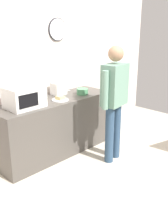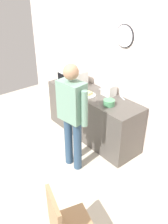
# 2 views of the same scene
# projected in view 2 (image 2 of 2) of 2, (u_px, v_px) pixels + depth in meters

# --- Properties ---
(ground_plane) EXTENTS (6.00, 6.00, 0.00)m
(ground_plane) POSITION_uv_depth(u_px,v_px,m) (40.00, 163.00, 3.97)
(ground_plane) COLOR beige
(back_wall) EXTENTS (5.40, 0.13, 2.60)m
(back_wall) POSITION_uv_depth(u_px,v_px,m) (112.00, 69.00, 4.21)
(back_wall) COLOR silver
(back_wall) RESTS_ON ground_plane
(kitchen_counter) EXTENTS (2.00, 0.62, 0.90)m
(kitchen_counter) POSITION_uv_depth(u_px,v_px,m) (92.00, 115.00, 4.47)
(kitchen_counter) COLOR #4C4742
(kitchen_counter) RESTS_ON ground_plane
(microwave) EXTENTS (0.50, 0.39, 0.30)m
(microwave) POSITION_uv_depth(u_px,v_px,m) (72.00, 77.00, 4.53)
(microwave) COLOR silver
(microwave) RESTS_ON kitchen_counter
(sandwich_plate) EXTENTS (0.25, 0.25, 0.07)m
(sandwich_plate) POSITION_uv_depth(u_px,v_px,m) (89.00, 94.00, 4.17)
(sandwich_plate) COLOR white
(sandwich_plate) RESTS_ON kitchen_counter
(salad_bowl) EXTENTS (0.19, 0.19, 0.10)m
(salad_bowl) POSITION_uv_depth(u_px,v_px,m) (109.00, 103.00, 3.83)
(salad_bowl) COLOR #4C8E60
(salad_bowl) RESTS_ON kitchen_counter
(toaster) EXTENTS (0.22, 0.18, 0.20)m
(toaster) POSITION_uv_depth(u_px,v_px,m) (109.00, 90.00, 4.14)
(toaster) COLOR silver
(toaster) RESTS_ON kitchen_counter
(fork_utensil) EXTENTS (0.16, 0.09, 0.01)m
(fork_utensil) POSITION_uv_depth(u_px,v_px,m) (122.00, 98.00, 4.08)
(fork_utensil) COLOR silver
(fork_utensil) RESTS_ON kitchen_counter
(spoon_utensil) EXTENTS (0.15, 0.11, 0.01)m
(spoon_utensil) POSITION_uv_depth(u_px,v_px,m) (103.00, 89.00, 4.39)
(spoon_utensil) COLOR silver
(spoon_utensil) RESTS_ON kitchen_counter
(person_standing) EXTENTS (0.59, 0.29, 1.73)m
(person_standing) POSITION_uv_depth(u_px,v_px,m) (72.00, 111.00, 3.44)
(person_standing) COLOR navy
(person_standing) RESTS_ON ground_plane
(wooden_chair) EXTENTS (0.50, 0.50, 0.94)m
(wooden_chair) POSITION_uv_depth(u_px,v_px,m) (65.00, 224.00, 2.41)
(wooden_chair) COLOR #A87F56
(wooden_chair) RESTS_ON ground_plane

